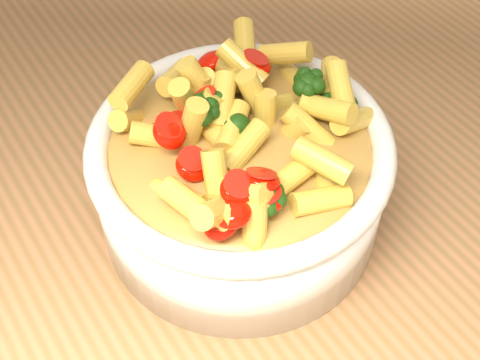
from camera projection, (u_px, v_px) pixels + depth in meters
table at (285, 187)px, 0.74m from camera, size 1.20×0.80×0.90m
serving_bowl at (240, 179)px, 0.54m from camera, size 0.24×0.24×0.10m
pasta_salad at (240, 123)px, 0.49m from camera, size 0.19×0.19×0.04m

